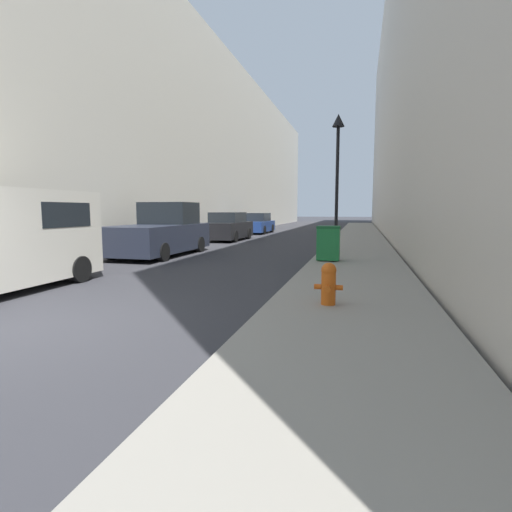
{
  "coord_description": "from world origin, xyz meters",
  "views": [
    {
      "loc": [
        5.06,
        -4.41,
        1.74
      ],
      "look_at": [
        -0.56,
        16.86,
        -0.8
      ],
      "focal_mm": 28.0,
      "sensor_mm": 36.0,
      "label": 1
    }
  ],
  "objects_px": {
    "trash_bin": "(328,243)",
    "parked_sedan_near": "(228,227)",
    "pickup_truck": "(161,233)",
    "lamppost": "(338,158)",
    "fire_hydrant": "(329,283)",
    "parked_sedan_far": "(258,224)"
  },
  "relations": [
    {
      "from": "pickup_truck",
      "to": "parked_sedan_near",
      "type": "xyz_separation_m",
      "value": [
        0.08,
        7.8,
        -0.1
      ]
    },
    {
      "from": "trash_bin",
      "to": "lamppost",
      "type": "height_order",
      "value": "lamppost"
    },
    {
      "from": "fire_hydrant",
      "to": "lamppost",
      "type": "bearing_deg",
      "value": 92.8
    },
    {
      "from": "pickup_truck",
      "to": "parked_sedan_far",
      "type": "xyz_separation_m",
      "value": [
        -0.03,
        15.01,
        -0.15
      ]
    },
    {
      "from": "pickup_truck",
      "to": "parked_sedan_near",
      "type": "distance_m",
      "value": 7.8
    },
    {
      "from": "parked_sedan_far",
      "to": "trash_bin",
      "type": "bearing_deg",
      "value": -67.91
    },
    {
      "from": "lamppost",
      "to": "trash_bin",
      "type": "bearing_deg",
      "value": -90.74
    },
    {
      "from": "parked_sedan_near",
      "to": "lamppost",
      "type": "bearing_deg",
      "value": -41.76
    },
    {
      "from": "fire_hydrant",
      "to": "pickup_truck",
      "type": "xyz_separation_m",
      "value": [
        -6.98,
        7.15,
        0.35
      ]
    },
    {
      "from": "parked_sedan_near",
      "to": "parked_sedan_far",
      "type": "xyz_separation_m",
      "value": [
        -0.11,
        7.21,
        -0.05
      ]
    },
    {
      "from": "parked_sedan_near",
      "to": "trash_bin",
      "type": "bearing_deg",
      "value": -54.15
    },
    {
      "from": "lamppost",
      "to": "parked_sedan_far",
      "type": "height_order",
      "value": "lamppost"
    },
    {
      "from": "trash_bin",
      "to": "parked_sedan_near",
      "type": "bearing_deg",
      "value": 125.85
    },
    {
      "from": "fire_hydrant",
      "to": "parked_sedan_near",
      "type": "distance_m",
      "value": 16.46
    },
    {
      "from": "lamppost",
      "to": "parked_sedan_near",
      "type": "relative_size",
      "value": 1.19
    },
    {
      "from": "pickup_truck",
      "to": "parked_sedan_near",
      "type": "relative_size",
      "value": 1.16
    },
    {
      "from": "lamppost",
      "to": "parked_sedan_near",
      "type": "distance_m",
      "value": 9.16
    },
    {
      "from": "lamppost",
      "to": "pickup_truck",
      "type": "xyz_separation_m",
      "value": [
        -6.54,
        -2.04,
        -2.9
      ]
    },
    {
      "from": "pickup_truck",
      "to": "trash_bin",
      "type": "bearing_deg",
      "value": -9.38
    },
    {
      "from": "trash_bin",
      "to": "pickup_truck",
      "type": "height_order",
      "value": "pickup_truck"
    },
    {
      "from": "parked_sedan_near",
      "to": "fire_hydrant",
      "type": "bearing_deg",
      "value": -65.22
    },
    {
      "from": "fire_hydrant",
      "to": "parked_sedan_near",
      "type": "height_order",
      "value": "parked_sedan_near"
    }
  ]
}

